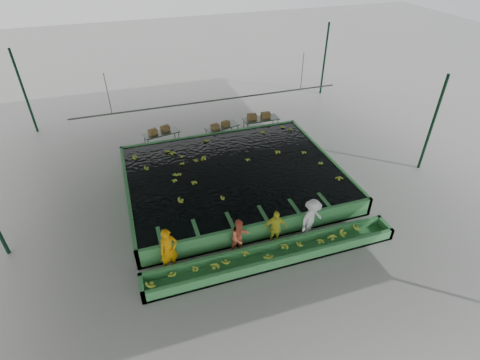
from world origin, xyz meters
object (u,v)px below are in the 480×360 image
object	(u,v)px
worker_a	(169,250)
packing_table_right	(261,126)
worker_b	(240,237)
packing_table_left	(162,140)
worker_c	(275,228)
box_stack_right	(259,118)
sorting_trough	(274,255)
packing_table_mid	(222,133)
worker_d	(312,218)
box_stack_left	(159,132)
flotation_tank	(233,178)
box_stack_mid	(220,127)

from	to	relation	value
worker_a	packing_table_right	distance (m)	11.43
worker_b	packing_table_left	distance (m)	9.36
worker_c	box_stack_right	size ratio (longest dim) A/B	1.20
sorting_trough	worker_a	distance (m)	3.93
packing_table_left	packing_table_mid	world-z (taller)	packing_table_left
worker_d	packing_table_left	distance (m)	10.32
worker_c	packing_table_left	xyz separation A→B (m)	(-3.03, 9.22, -0.38)
worker_a	box_stack_left	distance (m)	9.33
flotation_tank	box_stack_left	xyz separation A→B (m)	(-2.78, 4.97, 0.45)
worker_b	box_stack_right	size ratio (longest dim) A/B	1.16
packing_table_left	box_stack_mid	distance (m)	3.39
worker_a	flotation_tank	bearing A→B (deg)	33.70
flotation_tank	packing_table_right	distance (m)	5.71
packing_table_mid	box_stack_left	xyz separation A→B (m)	(-3.54, 0.37, 0.46)
worker_b	box_stack_mid	xyz separation A→B (m)	(1.75, 8.82, 0.09)
worker_b	packing_table_mid	xyz separation A→B (m)	(1.87, 8.91, -0.35)
sorting_trough	worker_d	xyz separation A→B (m)	(1.93, 0.80, 0.65)
worker_d	worker_a	bearing A→B (deg)	155.29
packing_table_mid	box_stack_left	distance (m)	3.59
packing_table_mid	box_stack_right	bearing A→B (deg)	4.37
worker_b	worker_c	xyz separation A→B (m)	(1.45, 0.00, 0.03)
sorting_trough	box_stack_mid	size ratio (longest dim) A/B	8.68
worker_a	worker_d	xyz separation A→B (m)	(5.72, 0.00, -0.04)
sorting_trough	packing_table_mid	size ratio (longest dim) A/B	5.11
worker_d	packing_table_left	size ratio (longest dim) A/B	0.91
worker_d	packing_table_right	xyz separation A→B (m)	(1.28, 9.03, -0.42)
sorting_trough	packing_table_mid	xyz separation A→B (m)	(0.77, 9.71, 0.20)
worker_a	worker_c	world-z (taller)	worker_a
flotation_tank	worker_b	bearing A→B (deg)	-104.39
packing_table_right	box_stack_mid	bearing A→B (deg)	-175.44
worker_b	packing_table_right	xyz separation A→B (m)	(4.32, 9.03, -0.32)
worker_d	box_stack_right	bearing A→B (deg)	57.98
worker_b	worker_d	world-z (taller)	worker_d
worker_d	packing_table_mid	world-z (taller)	worker_d
sorting_trough	box_stack_right	size ratio (longest dim) A/B	7.24
flotation_tank	worker_c	world-z (taller)	worker_c
worker_d	box_stack_left	size ratio (longest dim) A/B	1.47
worker_a	worker_b	distance (m)	2.69
sorting_trough	box_stack_mid	distance (m)	9.66
worker_b	packing_table_right	world-z (taller)	worker_b
packing_table_left	worker_d	bearing A→B (deg)	-63.40
worker_a	worker_b	world-z (taller)	worker_a
worker_c	packing_table_mid	bearing A→B (deg)	99.08
box_stack_left	box_stack_mid	bearing A→B (deg)	-7.52
packing_table_right	box_stack_mid	size ratio (longest dim) A/B	1.82
worker_a	packing_table_mid	bearing A→B (deg)	47.99
packing_table_left	box_stack_mid	bearing A→B (deg)	-6.76
flotation_tank	packing_table_right	bearing A→B (deg)	55.79
worker_b	box_stack_mid	distance (m)	8.99
box_stack_mid	flotation_tank	bearing A→B (deg)	-98.19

